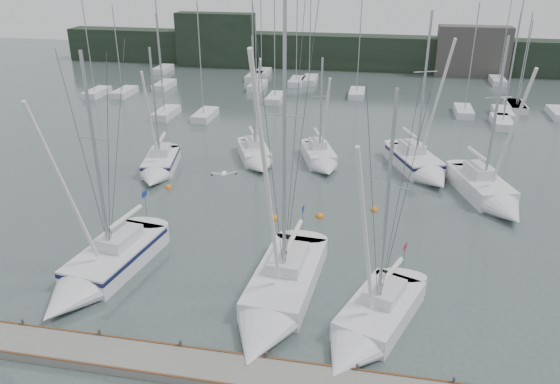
{
  "coord_description": "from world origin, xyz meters",
  "views": [
    {
      "loc": [
        6.25,
        -22.6,
        16.99
      ],
      "look_at": [
        0.85,
        5.0,
        4.36
      ],
      "focal_mm": 35.0,
      "sensor_mm": 36.0,
      "label": 1
    }
  ],
  "objects_px": {
    "sailboat_mid_c": "(322,160)",
    "buoy_b": "(374,210)",
    "sailboat_near_left": "(97,273)",
    "sailboat_near_right": "(366,330)",
    "sailboat_mid_b": "(257,158)",
    "sailboat_mid_d": "(421,167)",
    "sailboat_near_center": "(275,303)",
    "sailboat_mid_e": "(491,196)",
    "sailboat_mid_a": "(158,168)",
    "buoy_d": "(320,217)",
    "buoy_c": "(169,188)",
    "buoy_a": "(274,219)"
  },
  "relations": [
    {
      "from": "buoy_d",
      "to": "sailboat_mid_e",
      "type": "bearing_deg",
      "value": 20.82
    },
    {
      "from": "sailboat_mid_b",
      "to": "buoy_b",
      "type": "height_order",
      "value": "sailboat_mid_b"
    },
    {
      "from": "sailboat_near_left",
      "to": "sailboat_near_right",
      "type": "relative_size",
      "value": 1.06
    },
    {
      "from": "sailboat_mid_c",
      "to": "sailboat_mid_d",
      "type": "distance_m",
      "value": 8.22
    },
    {
      "from": "sailboat_near_left",
      "to": "sailboat_mid_e",
      "type": "xyz_separation_m",
      "value": [
        22.92,
        14.87,
        0.02
      ]
    },
    {
      "from": "sailboat_near_center",
      "to": "sailboat_near_right",
      "type": "relative_size",
      "value": 1.31
    },
    {
      "from": "sailboat_mid_b",
      "to": "buoy_c",
      "type": "distance_m",
      "value": 8.4
    },
    {
      "from": "sailboat_mid_b",
      "to": "sailboat_mid_d",
      "type": "distance_m",
      "value": 13.72
    },
    {
      "from": "buoy_d",
      "to": "buoy_b",
      "type": "bearing_deg",
      "value": 25.64
    },
    {
      "from": "buoy_b",
      "to": "buoy_c",
      "type": "height_order",
      "value": "buoy_b"
    },
    {
      "from": "sailboat_near_center",
      "to": "sailboat_mid_c",
      "type": "relative_size",
      "value": 1.73
    },
    {
      "from": "sailboat_mid_b",
      "to": "sailboat_mid_e",
      "type": "height_order",
      "value": "sailboat_mid_e"
    },
    {
      "from": "sailboat_mid_c",
      "to": "buoy_a",
      "type": "xyz_separation_m",
      "value": [
        -1.97,
        -10.43,
        -0.54
      ]
    },
    {
      "from": "sailboat_mid_c",
      "to": "buoy_b",
      "type": "relative_size",
      "value": 17.52
    },
    {
      "from": "sailboat_near_left",
      "to": "sailboat_near_center",
      "type": "xyz_separation_m",
      "value": [
        10.18,
        -0.79,
        -0.06
      ]
    },
    {
      "from": "sailboat_mid_e",
      "to": "buoy_d",
      "type": "relative_size",
      "value": 21.83
    },
    {
      "from": "sailboat_mid_e",
      "to": "buoy_d",
      "type": "bearing_deg",
      "value": -176.97
    },
    {
      "from": "sailboat_near_left",
      "to": "sailboat_mid_d",
      "type": "relative_size",
      "value": 0.99
    },
    {
      "from": "sailboat_mid_d",
      "to": "sailboat_mid_c",
      "type": "bearing_deg",
      "value": 155.52
    },
    {
      "from": "sailboat_near_right",
      "to": "sailboat_mid_a",
      "type": "relative_size",
      "value": 1.18
    },
    {
      "from": "sailboat_mid_a",
      "to": "sailboat_near_right",
      "type": "bearing_deg",
      "value": -56.35
    },
    {
      "from": "sailboat_mid_e",
      "to": "buoy_d",
      "type": "xyz_separation_m",
      "value": [
        -11.85,
        -4.5,
        -0.63
      ]
    },
    {
      "from": "sailboat_mid_b",
      "to": "sailboat_mid_c",
      "type": "xyz_separation_m",
      "value": [
        5.51,
        0.52,
        0.01
      ]
    },
    {
      "from": "sailboat_near_center",
      "to": "buoy_d",
      "type": "bearing_deg",
      "value": 89.43
    },
    {
      "from": "sailboat_mid_d",
      "to": "buoy_c",
      "type": "distance_m",
      "value": 20.38
    },
    {
      "from": "sailboat_mid_b",
      "to": "buoy_b",
      "type": "distance_m",
      "value": 12.56
    },
    {
      "from": "sailboat_near_left",
      "to": "sailboat_mid_c",
      "type": "distance_m",
      "value": 22.26
    },
    {
      "from": "sailboat_mid_b",
      "to": "sailboat_mid_c",
      "type": "bearing_deg",
      "value": -18.15
    },
    {
      "from": "sailboat_mid_b",
      "to": "sailboat_near_center",
      "type": "bearing_deg",
      "value": -97.81
    },
    {
      "from": "buoy_b",
      "to": "buoy_d",
      "type": "xyz_separation_m",
      "value": [
        -3.66,
        -1.76,
        0.0
      ]
    },
    {
      "from": "sailboat_mid_a",
      "to": "buoy_d",
      "type": "distance_m",
      "value": 14.92
    },
    {
      "from": "sailboat_mid_c",
      "to": "buoy_b",
      "type": "height_order",
      "value": "sailboat_mid_c"
    },
    {
      "from": "sailboat_near_left",
      "to": "sailboat_mid_a",
      "type": "height_order",
      "value": "sailboat_near_left"
    },
    {
      "from": "sailboat_near_center",
      "to": "sailboat_mid_e",
      "type": "relative_size",
      "value": 1.33
    },
    {
      "from": "buoy_b",
      "to": "buoy_c",
      "type": "bearing_deg",
      "value": 176.49
    },
    {
      "from": "buoy_a",
      "to": "sailboat_mid_c",
      "type": "bearing_deg",
      "value": 79.31
    },
    {
      "from": "sailboat_mid_c",
      "to": "buoy_d",
      "type": "relative_size",
      "value": 16.82
    },
    {
      "from": "buoy_b",
      "to": "buoy_c",
      "type": "distance_m",
      "value": 15.84
    },
    {
      "from": "sailboat_near_right",
      "to": "sailboat_near_center",
      "type": "bearing_deg",
      "value": -173.5
    },
    {
      "from": "sailboat_mid_a",
      "to": "sailboat_mid_e",
      "type": "relative_size",
      "value": 0.86
    },
    {
      "from": "buoy_a",
      "to": "buoy_c",
      "type": "distance_m",
      "value": 9.8
    },
    {
      "from": "buoy_a",
      "to": "buoy_d",
      "type": "height_order",
      "value": "buoy_a"
    },
    {
      "from": "sailboat_mid_b",
      "to": "buoy_a",
      "type": "xyz_separation_m",
      "value": [
        3.54,
        -9.91,
        -0.53
      ]
    },
    {
      "from": "sailboat_mid_a",
      "to": "buoy_b",
      "type": "height_order",
      "value": "sailboat_mid_a"
    },
    {
      "from": "sailboat_near_right",
      "to": "buoy_b",
      "type": "distance_m",
      "value": 14.11
    },
    {
      "from": "sailboat_mid_c",
      "to": "sailboat_mid_e",
      "type": "bearing_deg",
      "value": -40.45
    },
    {
      "from": "sailboat_near_left",
      "to": "sailboat_mid_c",
      "type": "relative_size",
      "value": 1.39
    },
    {
      "from": "sailboat_near_center",
      "to": "sailboat_mid_e",
      "type": "distance_m",
      "value": 20.2
    },
    {
      "from": "sailboat_mid_e",
      "to": "sailboat_near_left",
      "type": "bearing_deg",
      "value": -164.81
    },
    {
      "from": "sailboat_near_left",
      "to": "sailboat_near_right",
      "type": "bearing_deg",
      "value": 0.36
    }
  ]
}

